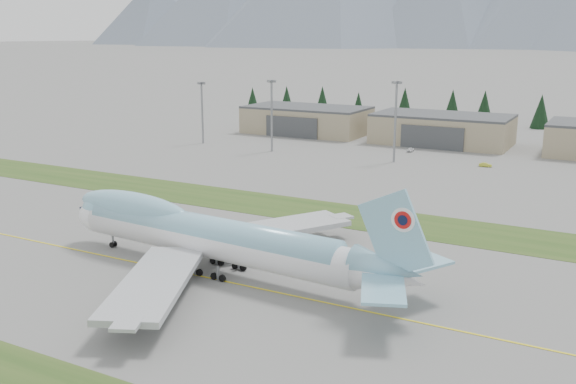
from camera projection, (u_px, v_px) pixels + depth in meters
The scene contains 10 objects.
ground at pixel (277, 292), 98.64m from camera, with size 7000.00×7000.00×0.00m, color #60605E.
grass_strip_far at pixel (379, 220), 137.13m from camera, with size 400.00×18.00×0.08m, color #2E4C1B.
taxiway_line_main at pixel (277, 292), 98.64m from camera, with size 400.00×0.40×0.02m, color yellow.
boeing_747_freighter at pixel (209, 236), 106.39m from camera, with size 70.28×60.61×18.53m.
hangar_left at pixel (307, 120), 257.78m from camera, with size 48.00×26.60×10.80m.
hangar_center at pixel (442, 129), 232.49m from camera, with size 48.00×26.60×10.80m.
floodlight_masts at pixel (364, 108), 200.94m from camera, with size 150.50×5.88×24.97m.
service_vehicle_a at pixel (410, 152), 217.72m from camera, with size 1.61×3.99×1.36m, color silver.
service_vehicle_b at pixel (485, 167), 192.76m from camera, with size 1.32×3.74×1.23m, color gold.
conifer_belt at pixel (519, 110), 276.93m from camera, with size 268.56×14.03×15.29m.
Camera 1 is at (45.18, -80.30, 38.51)m, focal length 40.00 mm.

